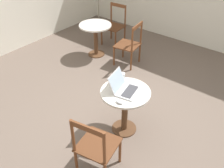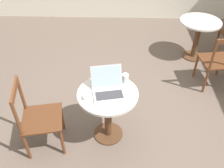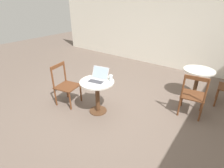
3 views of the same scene
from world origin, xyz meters
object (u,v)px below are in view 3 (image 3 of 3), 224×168
object	(u,v)px
cafe_table_mid	(198,77)
mouse	(85,79)
laptop	(98,79)
mug	(106,76)
chair_mid_front	(193,96)
chair_near_left	(66,85)
drinking_glass	(111,78)
cafe_table_near	(97,89)

from	to	relation	value
cafe_table_mid	mouse	distance (m)	2.59
laptop	mug	distance (m)	0.23
mouse	mug	bearing A→B (deg)	49.10
chair_mid_front	mouse	xyz separation A→B (m)	(-1.83, -1.12, 0.28)
cafe_table_mid	chair_near_left	xyz separation A→B (m)	(-2.26, -2.01, -0.08)
chair_near_left	drinking_glass	xyz separation A→B (m)	(0.98, 0.36, 0.31)
chair_near_left	mouse	size ratio (longest dim) A/B	9.10
cafe_table_mid	drinking_glass	world-z (taller)	drinking_glass
chair_mid_front	drinking_glass	size ratio (longest dim) A/B	8.32
chair_near_left	drinking_glass	world-z (taller)	chair_near_left
cafe_table_near	mug	world-z (taller)	mug
chair_mid_front	mug	size ratio (longest dim) A/B	7.81
cafe_table_near	drinking_glass	distance (m)	0.36
chair_near_left	drinking_glass	bearing A→B (deg)	19.88
laptop	chair_mid_front	bearing A→B (deg)	32.85
cafe_table_near	mug	distance (m)	0.33
chair_mid_front	mouse	world-z (taller)	chair_mid_front
cafe_table_mid	mouse	world-z (taller)	mouse
cafe_table_near	chair_near_left	size ratio (longest dim) A/B	0.77
chair_near_left	laptop	bearing A→B (deg)	12.57
chair_mid_front	mug	xyz separation A→B (m)	(-1.55, -0.79, 0.30)
laptop	drinking_glass	xyz separation A→B (m)	(0.19, 0.18, 0.00)
laptop	mug	size ratio (longest dim) A/B	3.55
laptop	drinking_glass	world-z (taller)	laptop
mouse	drinking_glass	world-z (taller)	drinking_glass
cafe_table_near	drinking_glass	xyz separation A→B (m)	(0.19, 0.20, 0.23)
laptop	drinking_glass	distance (m)	0.26
laptop	drinking_glass	size ratio (longest dim) A/B	3.78
cafe_table_near	laptop	bearing A→B (deg)	78.34
laptop	drinking_glass	bearing A→B (deg)	43.30
cafe_table_mid	drinking_glass	size ratio (longest dim) A/B	6.44
cafe_table_mid	mug	bearing A→B (deg)	-131.76
chair_near_left	chair_mid_front	bearing A→B (deg)	26.76
mouse	mug	distance (m)	0.43
laptop	mug	bearing A→B (deg)	81.70
chair_mid_front	mug	distance (m)	1.76
chair_mid_front	mug	bearing A→B (deg)	-152.79
cafe_table_mid	drinking_glass	xyz separation A→B (m)	(-1.28, -1.65, 0.23)
cafe_table_mid	drinking_glass	bearing A→B (deg)	-127.71
laptop	mug	world-z (taller)	laptop
cafe_table_mid	chair_near_left	world-z (taller)	chair_near_left
chair_near_left	chair_mid_front	world-z (taller)	same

